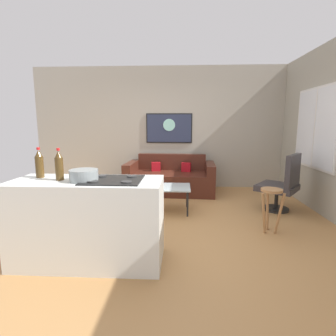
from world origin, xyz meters
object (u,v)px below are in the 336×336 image
soda_bottle_2 (59,166)px  wall_painting (169,128)px  bar_stool (271,200)px  mixing_bowl (84,175)px  couch (170,179)px  soda_bottle (39,164)px  armchair (283,184)px  coffee_table (162,188)px

soda_bottle_2 → wall_painting: wall_painting is taller
bar_stool → mixing_bowl: (-2.25, -0.94, 0.51)m
bar_stool → wall_painting: (-1.54, 2.66, 0.93)m
couch → soda_bottle: bearing=-114.4°
armchair → wall_painting: bearing=139.6°
wall_painting → armchair: bearing=-40.4°
bar_stool → soda_bottle: size_ratio=1.86×
soda_bottle → mixing_bowl: size_ratio=1.14×
soda_bottle → wall_painting: bearing=69.9°
soda_bottle → couch: bearing=65.6°
armchair → soda_bottle_2: (-3.01, -1.84, 0.58)m
couch → bar_stool: bearing=-54.9°
soda_bottle_2 → wall_painting: size_ratio=0.32×
soda_bottle → wall_painting: 3.68m
mixing_bowl → armchair: bearing=34.3°
mixing_bowl → wall_painting: wall_painting is taller
armchair → soda_bottle: 3.76m
couch → armchair: size_ratio=1.95×
armchair → soda_bottle_2: 3.58m
couch → coffee_table: size_ratio=2.05×
coffee_table → bar_stool: 1.76m
coffee_table → soda_bottle: 2.14m
soda_bottle_2 → coffee_table: bearing=61.2°
couch → mixing_bowl: size_ratio=6.66×
coffee_table → soda_bottle_2: soda_bottle_2 is taller
couch → coffee_table: bearing=-93.6°
soda_bottle → coffee_table: bearing=52.5°
coffee_table → mixing_bowl: (-0.68, -1.76, 0.57)m
armchair → wall_painting: wall_painting is taller
coffee_table → bar_stool: bearing=-27.7°
armchair → soda_bottle_2: soda_bottle_2 is taller
coffee_table → mixing_bowl: mixing_bowl is taller
wall_painting → coffee_table: bearing=-90.8°
armchair → mixing_bowl: mixing_bowl is taller
bar_stool → soda_bottle: bearing=-164.2°
couch → mixing_bowl: 3.22m
coffee_table → wall_painting: bearing=89.2°
soda_bottle_2 → armchair: bearing=31.4°
soda_bottle → mixing_bowl: 0.58m
coffee_table → soda_bottle: (-1.23, -1.61, 0.66)m
mixing_bowl → wall_painting: 3.69m
couch → soda_bottle: size_ratio=5.87×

